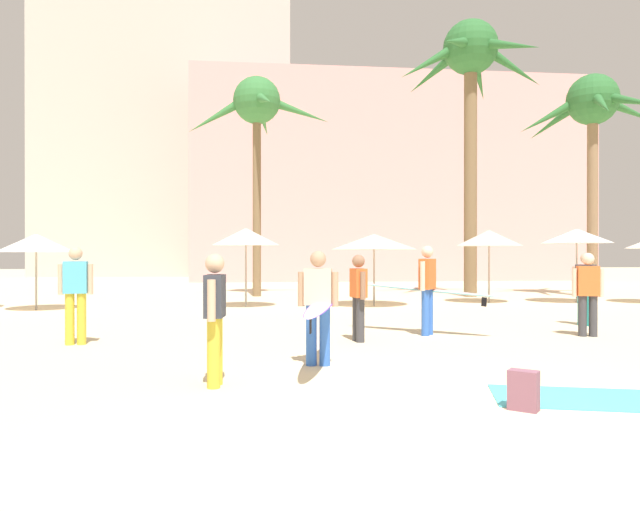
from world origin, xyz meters
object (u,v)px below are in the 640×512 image
Objects in this scene: palm_tree_left at (593,113)px; person_mid_center at (586,286)px; cafe_umbrella_1 at (246,237)px; person_far_left at (588,291)px; cafe_umbrella_0 at (36,243)px; person_mid_left at (319,304)px; backpack at (524,391)px; person_far_right at (76,291)px; cafe_umbrella_2 at (489,238)px; palm_tree_center at (470,70)px; cafe_umbrella_6 at (577,236)px; person_mid_right at (425,288)px; person_near_left at (215,314)px; beach_towel at (576,398)px; person_near_right at (358,294)px; palm_tree_far_left at (258,112)px; cafe_umbrella_3 at (374,242)px.

palm_tree_left is 5.09× the size of person_mid_center.
person_far_left is at bearing -46.47° from cafe_umbrella_1.
person_far_left is (-6.13, -10.05, -6.04)m from palm_tree_left.
cafe_umbrella_0 is 11.97m from person_mid_left.
cafe_umbrella_1 is 1.47× the size of person_mid_center.
person_far_right is at bearing 88.94° from backpack.
palm_tree_left reaches higher than cafe_umbrella_2.
palm_tree_center is at bearing 171.03° from palm_tree_left.
palm_tree_center reaches higher than cafe_umbrella_6.
person_mid_right is at bearing -136.10° from cafe_umbrella_6.
person_mid_left is at bearing 43.10° from person_near_left.
person_far_left is at bearing -121.40° from palm_tree_left.
person_far_left is at bearing -98.57° from cafe_umbrella_2.
cafe_umbrella_1 reaches higher than person_mid_left.
beach_towel is at bearing 48.73° from person_far_right.
cafe_umbrella_2 is 5.79× the size of backpack.
beach_towel is 4.35m from person_near_left.
cafe_umbrella_2 reaches higher than person_near_right.
cafe_umbrella_6 is 15.13m from backpack.
person_far_right reaches higher than backpack.
palm_tree_far_left is at bearing 102.00° from beach_towel.
palm_tree_left is 14.49m from person_mid_right.
person_near_left is at bearing -91.13° from cafe_umbrella_1.
palm_tree_left is 18.70m from beach_towel.
cafe_umbrella_6 reaches higher than person_near_right.
backpack is 3.69m from person_near_left.
person_far_right is at bearing -73.78° from person_far_left.
palm_tree_left is 20.04× the size of backpack.
person_mid_right reaches higher than person_near_left.
cafe_umbrella_2 is at bearing -98.24° from palm_tree_center.
cafe_umbrella_2 is 1.46× the size of person_far_left.
cafe_umbrella_6 is 1.37× the size of beach_towel.
person_far_left is (-4.12, -7.62, -1.33)m from cafe_umbrella_6.
person_far_right reaches higher than person_mid_left.
person_mid_center is at bearing -53.91° from palm_tree_far_left.
person_near_left is (-8.26, -11.58, -1.26)m from cafe_umbrella_2.
person_far_left is (12.90, -6.90, -1.05)m from cafe_umbrella_0.
cafe_umbrella_3 is at bearing -0.68° from cafe_umbrella_1.
person_mid_center is at bearing -127.77° from person_mid_right.
palm_tree_left is at bearing 9.39° from cafe_umbrella_0.
palm_tree_center is 11.23m from cafe_umbrella_1.
person_near_right is at bearing 66.87° from person_mid_right.
palm_tree_left is 5.18× the size of person_near_right.
palm_tree_far_left reaches higher than cafe_umbrella_6.
backpack is 0.15× the size of person_mid_right.
person_far_right reaches higher than person_far_left.
backpack is at bearing -121.67° from cafe_umbrella_6.
cafe_umbrella_1 is 1.49× the size of person_near_right.
person_near_right reaches higher than beach_towel.
cafe_umbrella_2 reaches higher than person_far_left.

